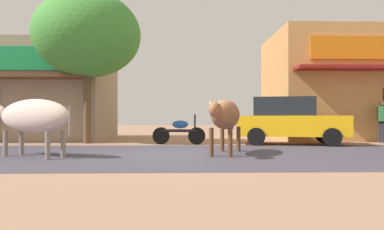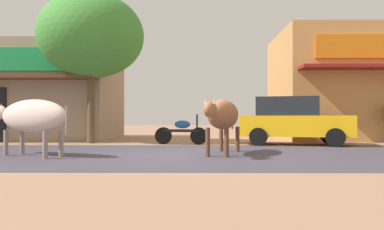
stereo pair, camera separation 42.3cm
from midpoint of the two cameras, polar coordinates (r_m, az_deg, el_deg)
ground at (r=9.22m, az=-2.25°, el=-6.18°), size 80.00×80.00×0.00m
asphalt_road at (r=9.22m, az=-2.25°, el=-6.16°), size 72.00×6.25×0.00m
storefront_left_cafe at (r=17.62m, az=-23.44°, el=3.19°), size 6.10×5.72×4.07m
storefront_right_club at (r=18.27m, az=24.59°, el=4.01°), size 8.29×5.72×4.68m
roadside_tree at (r=14.23m, az=-16.83°, el=11.84°), size 3.87×3.87×5.51m
parked_hatchback_car at (r=13.19m, az=14.01°, el=-0.82°), size 3.97×2.41×1.64m
parked_motorcycle at (r=12.76m, az=-2.90°, el=-2.52°), size 1.85×0.33×1.05m
cow_near_brown at (r=9.45m, az=-24.85°, el=-0.21°), size 2.60×1.72×1.36m
cow_far_dark at (r=9.25m, az=3.93°, el=-0.02°), size 1.26×2.80×1.38m
pedestrian_by_shop at (r=15.37m, az=26.79°, el=-0.40°), size 0.39×0.61×1.59m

